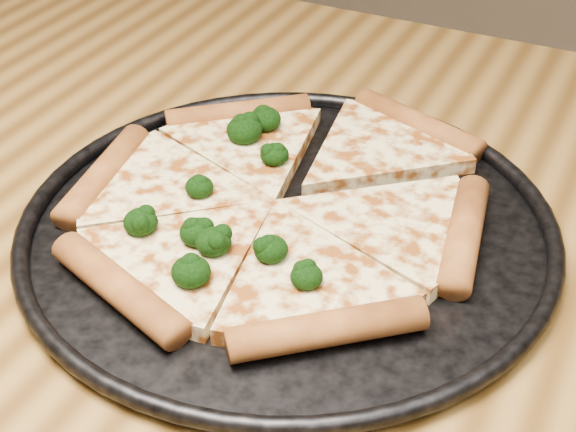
% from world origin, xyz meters
% --- Properties ---
extents(dining_table, '(1.20, 0.90, 0.75)m').
position_xyz_m(dining_table, '(0.00, 0.00, 0.66)').
color(dining_table, brown).
rests_on(dining_table, ground).
extents(pizza_pan, '(0.40, 0.40, 0.02)m').
position_xyz_m(pizza_pan, '(-0.01, 0.04, 0.76)').
color(pizza_pan, black).
rests_on(pizza_pan, dining_table).
extents(pizza, '(0.32, 0.36, 0.02)m').
position_xyz_m(pizza, '(-0.02, 0.05, 0.77)').
color(pizza, '#F4DC95').
rests_on(pizza, pizza_pan).
extents(broccoli_florets, '(0.15, 0.23, 0.02)m').
position_xyz_m(broccoli_florets, '(-0.05, 0.03, 0.78)').
color(broccoli_florets, black).
rests_on(broccoli_florets, pizza).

